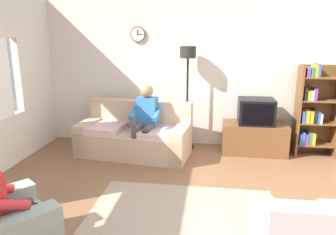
{
  "coord_description": "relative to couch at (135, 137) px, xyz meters",
  "views": [
    {
      "loc": [
        0.33,
        -3.32,
        2.02
      ],
      "look_at": [
        -0.27,
        0.91,
        0.93
      ],
      "focal_mm": 34.32,
      "sensor_mm": 36.0,
      "label": 1
    }
  ],
  "objects": [
    {
      "name": "ground_plane",
      "position": [
        1.0,
        -1.9,
        -0.31
      ],
      "size": [
        12.0,
        12.0,
        0.0
      ],
      "primitive_type": "plane",
      "color": "brown"
    },
    {
      "name": "back_wall_assembly",
      "position": [
        1.0,
        0.76,
        1.04
      ],
      "size": [
        6.2,
        0.17,
        2.7
      ],
      "color": "silver",
      "rests_on": "ground_plane"
    },
    {
      "name": "couch",
      "position": [
        0.0,
        0.0,
        0.0
      ],
      "size": [
        1.99,
        1.1,
        0.9
      ],
      "color": "tan",
      "rests_on": "ground_plane"
    },
    {
      "name": "tv_stand",
      "position": [
        2.08,
        0.35,
        -0.04
      ],
      "size": [
        1.1,
        0.56,
        0.54
      ],
      "color": "brown",
      "rests_on": "ground_plane"
    },
    {
      "name": "tv",
      "position": [
        2.08,
        0.33,
        0.45
      ],
      "size": [
        0.6,
        0.49,
        0.44
      ],
      "color": "black",
      "rests_on": "tv_stand"
    },
    {
      "name": "bookshelf",
      "position": [
        3.05,
        0.42,
        0.47
      ],
      "size": [
        0.68,
        0.36,
        1.58
      ],
      "color": "brown",
      "rests_on": "ground_plane"
    },
    {
      "name": "floor_lamp",
      "position": [
        0.87,
        0.45,
        1.14
      ],
      "size": [
        0.28,
        0.28,
        1.85
      ],
      "color": "black",
      "rests_on": "ground_plane"
    },
    {
      "name": "area_rug",
      "position": [
        1.03,
        -2.0,
        -0.31
      ],
      "size": [
        2.2,
        1.7,
        0.01
      ],
      "primitive_type": "cube",
      "color": "gray",
      "rests_on": "ground_plane"
    },
    {
      "name": "person_on_couch",
      "position": [
        0.22,
        -0.11,
        0.39
      ],
      "size": [
        0.55,
        0.57,
        1.24
      ],
      "color": "#3372B2",
      "rests_on": "ground_plane"
    },
    {
      "name": "person_in_left_armchair",
      "position": [
        -0.5,
        -2.86,
        0.29
      ],
      "size": [
        0.63,
        0.64,
        1.12
      ],
      "color": "red",
      "rests_on": "ground_plane"
    }
  ]
}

